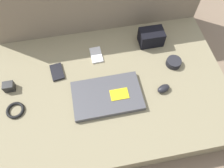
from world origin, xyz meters
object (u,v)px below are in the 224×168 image
at_px(camera_pouch, 151,37).
at_px(charger_brick, 9,87).
at_px(laptop, 107,96).
at_px(phone_black, 96,55).
at_px(speaker_puck, 174,62).
at_px(computer_mouse, 164,89).
at_px(phone_silver, 57,72).

distance_m(camera_pouch, charger_brick, 0.81).
xyz_separation_m(laptop, camera_pouch, (0.31, 0.30, 0.03)).
height_order(phone_black, charger_brick, charger_brick).
bearing_deg(laptop, speaker_puck, 18.00).
height_order(camera_pouch, charger_brick, camera_pouch).
distance_m(laptop, computer_mouse, 0.29).
xyz_separation_m(computer_mouse, speaker_puck, (0.10, 0.15, -0.00)).
bearing_deg(speaker_puck, camera_pouch, 115.42).
xyz_separation_m(laptop, speaker_puck, (0.39, 0.13, 0.00)).
height_order(speaker_puck, phone_silver, speaker_puck).
bearing_deg(phone_black, charger_brick, -166.83).
distance_m(phone_silver, camera_pouch, 0.56).
height_order(phone_silver, charger_brick, charger_brick).
bearing_deg(phone_silver, camera_pouch, 3.38).
bearing_deg(laptop, phone_black, 92.65).
bearing_deg(charger_brick, speaker_puck, -0.52).
bearing_deg(charger_brick, computer_mouse, -11.28).
relative_size(computer_mouse, camera_pouch, 0.58).
distance_m(laptop, camera_pouch, 0.43).
height_order(computer_mouse, charger_brick, charger_brick).
xyz_separation_m(computer_mouse, phone_silver, (-0.53, 0.21, -0.01)).
bearing_deg(camera_pouch, charger_brick, -168.14).
distance_m(speaker_puck, charger_brick, 0.87).
height_order(laptop, phone_silver, laptop).
bearing_deg(speaker_puck, phone_silver, 174.35).
distance_m(computer_mouse, charger_brick, 0.78).
relative_size(computer_mouse, phone_silver, 0.71).
xyz_separation_m(speaker_puck, phone_black, (-0.41, 0.14, -0.01)).
bearing_deg(speaker_puck, laptop, -161.47).
xyz_separation_m(phone_black, camera_pouch, (0.32, 0.04, 0.04)).
height_order(speaker_puck, charger_brick, charger_brick).
bearing_deg(computer_mouse, speaker_puck, 36.58).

